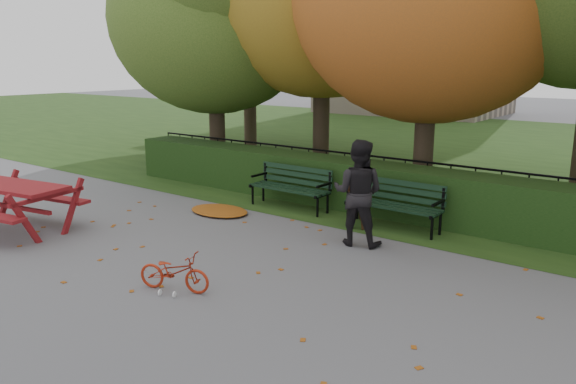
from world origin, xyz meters
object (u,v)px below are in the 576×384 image
Objects in this scene: picnic_table at (14,195)px; bicycle at (174,272)px; bench_left at (292,184)px; adult at (358,193)px; child at (358,200)px; tree_a at (216,2)px; bench_right at (396,201)px.

bicycle is at bearing -11.21° from picnic_table.
bench_left is 1.00× the size of adult.
picnic_table is 2.05× the size of child.
bench_right is at bearing -16.61° from tree_a.
bench_left is 1.60× the size of child.
child reaches higher than picnic_table.
child is at bearing -14.88° from bench_left.
adult is at bearing 96.66° from child.
bench_right is (6.29, -1.88, -4.00)m from tree_a.
bicycle is (-0.95, -3.22, -0.63)m from adult.
bench_left is 1.95m from child.
child is (1.89, -0.50, 0.04)m from bench_left.
picnic_table is 1.29× the size of adult.
adult is (6.21, -3.12, -3.62)m from tree_a.
tree_a reaches higher than bench_right.
adult is (0.44, -0.75, 0.33)m from child.
tree_a is 9.28m from bicycle.
bench_left is at bearing -2.62° from bicycle.
picnic_table is at bearing -81.76° from tree_a.
tree_a reaches higher than bicycle.
adult is (5.30, 3.13, 0.21)m from picnic_table.
tree_a reaches higher than bench_left.
bench_right is 1.75× the size of bicycle.
tree_a reaches higher than child.
bench_right is at bearing -107.93° from adult.
adult is at bearing -93.58° from bench_right.
tree_a is 5.89m from bench_left.
bench_right is (2.40, 0.00, 0.00)m from bench_left.
adult is at bearing -36.06° from bicycle.
bench_left is 2.66m from adult.
child is 1.09× the size of bicycle.
bench_right is 1.31m from adult.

